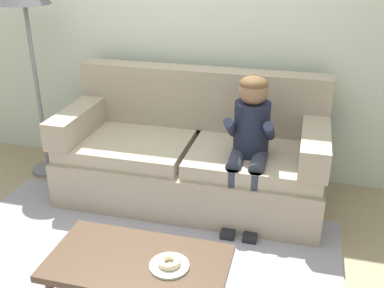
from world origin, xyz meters
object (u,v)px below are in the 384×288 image
(couch, at_px, (193,156))
(donut, at_px, (169,262))
(person_child, at_px, (250,136))
(floor_lamp, at_px, (24,2))
(coffee_table, at_px, (138,266))

(couch, xyz_separation_m, donut, (0.23, -1.39, 0.07))
(person_child, bearing_deg, floor_lamp, 171.36)
(coffee_table, relative_size, floor_lamp, 0.55)
(coffee_table, bearing_deg, donut, -3.30)
(person_child, relative_size, donut, 9.18)
(couch, bearing_deg, floor_lamp, 177.06)
(couch, height_order, person_child, person_child)
(donut, xyz_separation_m, floor_lamp, (-1.63, 1.47, 1.07))
(couch, distance_m, donut, 1.41)
(couch, xyz_separation_m, coffee_table, (0.05, -1.38, -0.00))
(person_child, height_order, donut, person_child)
(person_child, bearing_deg, couch, 155.92)
(couch, relative_size, person_child, 1.88)
(couch, bearing_deg, person_child, -24.08)
(person_child, xyz_separation_m, floor_lamp, (-1.88, 0.29, 0.83))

